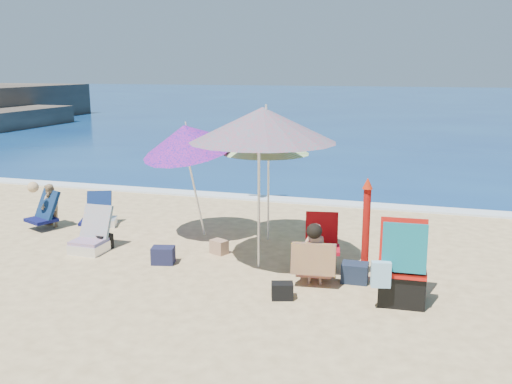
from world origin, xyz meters
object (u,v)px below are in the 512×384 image
(umbrella_striped, at_px, (266,141))
(camp_chair_left, at_px, (320,253))
(umbrella_blue, at_px, (187,138))
(chair_navy, at_px, (100,218))
(furled_umbrella, at_px, (366,221))
(chair_rainbow, at_px, (91,240))
(person_center, at_px, (314,255))
(person_left, at_px, (48,206))
(umbrella_turquoise, at_px, (263,125))
(camp_chair_right, at_px, (401,273))

(umbrella_striped, bearing_deg, camp_chair_left, -45.06)
(umbrella_blue, relative_size, chair_navy, 2.49)
(furled_umbrella, xyz_separation_m, camp_chair_left, (-0.66, -0.01, -0.53))
(umbrella_blue, distance_m, chair_navy, 2.52)
(furled_umbrella, height_order, camp_chair_left, furled_umbrella)
(chair_rainbow, bearing_deg, chair_navy, 116.09)
(umbrella_striped, height_order, chair_navy, umbrella_striped)
(person_center, bearing_deg, umbrella_blue, 149.57)
(umbrella_striped, xyz_separation_m, umbrella_blue, (-1.28, -0.37, 0.05))
(chair_rainbow, bearing_deg, person_left, 146.86)
(umbrella_striped, relative_size, furled_umbrella, 1.39)
(chair_navy, bearing_deg, chair_rainbow, -63.91)
(umbrella_turquoise, height_order, chair_navy, umbrella_turquoise)
(person_center, height_order, person_left, person_left)
(umbrella_blue, height_order, person_center, umbrella_blue)
(person_center, relative_size, person_left, 0.96)
(camp_chair_right, xyz_separation_m, person_left, (-6.47, 1.67, 0.02))
(umbrella_blue, relative_size, person_center, 2.46)
(person_left, bearing_deg, person_center, -14.70)
(umbrella_turquoise, distance_m, camp_chair_left, 2.08)
(umbrella_turquoise, xyz_separation_m, camp_chair_left, (0.84, 0.20, -1.89))
(furled_umbrella, distance_m, person_left, 5.97)
(umbrella_striped, distance_m, person_left, 4.31)
(furled_umbrella, bearing_deg, umbrella_turquoise, -172.03)
(furled_umbrella, xyz_separation_m, camp_chair_right, (0.56, -0.95, -0.39))
(furled_umbrella, bearing_deg, person_center, -132.74)
(person_center, bearing_deg, umbrella_turquoise, 152.46)
(umbrella_striped, distance_m, umbrella_blue, 1.34)
(camp_chair_left, bearing_deg, furled_umbrella, 0.58)
(furled_umbrella, relative_size, camp_chair_left, 1.69)
(chair_navy, xyz_separation_m, camp_chair_right, (5.60, -2.02, 0.22))
(umbrella_blue, bearing_deg, umbrella_turquoise, -31.91)
(umbrella_blue, height_order, camp_chair_left, umbrella_blue)
(chair_navy, xyz_separation_m, chair_rainbow, (0.66, -1.34, 0.02))
(furled_umbrella, xyz_separation_m, chair_rainbow, (-4.38, -0.27, -0.59))
(camp_chair_left, bearing_deg, chair_rainbow, -175.90)
(umbrella_turquoise, height_order, person_left, umbrella_turquoise)
(umbrella_turquoise, bearing_deg, person_center, -27.54)
(camp_chair_left, bearing_deg, person_left, 172.08)
(umbrella_striped, bearing_deg, umbrella_blue, -163.84)
(umbrella_turquoise, relative_size, chair_rainbow, 3.39)
(camp_chair_left, height_order, person_left, person_left)
(camp_chair_left, bearing_deg, umbrella_turquoise, -166.41)
(chair_navy, bearing_deg, camp_chair_left, -13.76)
(chair_rainbow, relative_size, person_left, 0.78)
(umbrella_turquoise, relative_size, umbrella_blue, 1.12)
(furled_umbrella, distance_m, camp_chair_left, 0.84)
(umbrella_turquoise, relative_size, chair_navy, 2.80)
(chair_navy, relative_size, person_left, 0.95)
(chair_navy, relative_size, camp_chair_right, 0.79)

